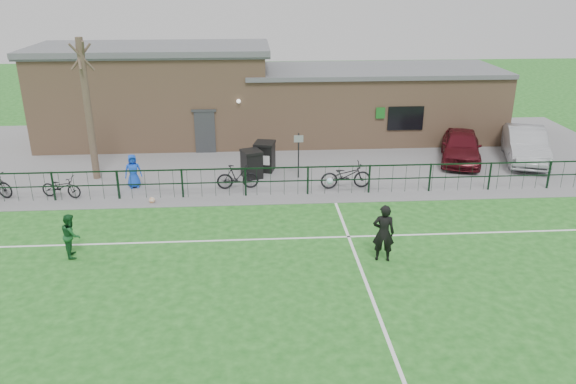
{
  "coord_description": "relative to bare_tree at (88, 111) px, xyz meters",
  "views": [
    {
      "loc": [
        -1.21,
        -13.05,
        8.37
      ],
      "look_at": [
        0.0,
        5.0,
        1.3
      ],
      "focal_mm": 35.0,
      "sensor_mm": 36.0,
      "label": 1
    }
  ],
  "objects": [
    {
      "name": "car_silver",
      "position": [
        19.7,
        1.14,
        -2.19
      ],
      "size": [
        3.05,
        5.09,
        1.58
      ],
      "primitive_type": "imported",
      "rotation": [
        0.0,
        0.0,
        -0.31
      ],
      "color": "#96989D",
      "rests_on": "paving_strip"
    },
    {
      "name": "spectator_child",
      "position": [
        1.85,
        -1.24,
        -2.27
      ],
      "size": [
        0.78,
        0.61,
        1.42
      ],
      "primitive_type": "imported",
      "rotation": [
        0.0,
        0.0,
        0.25
      ],
      "color": "blue",
      "rests_on": "paving_strip"
    },
    {
      "name": "pitch_line_mid",
      "position": [
        8.0,
        -6.5,
        -3.0
      ],
      "size": [
        28.0,
        0.1,
        0.01
      ],
      "primitive_type": "cube",
      "color": "white",
      "rests_on": "ground"
    },
    {
      "name": "sign_post",
      "position": [
        8.79,
        -0.5,
        -1.98
      ],
      "size": [
        0.07,
        0.07,
        2.0
      ],
      "primitive_type": "cylinder",
      "rotation": [
        0.0,
        0.0,
        -0.19
      ],
      "color": "black",
      "rests_on": "paving_strip"
    },
    {
      "name": "clubhouse",
      "position": [
        7.12,
        6.0,
        -0.78
      ],
      "size": [
        24.25,
        5.4,
        4.96
      ],
      "color": "tan",
      "rests_on": "ground"
    },
    {
      "name": "pitch_line_perp",
      "position": [
        10.0,
        -10.5,
        -3.0
      ],
      "size": [
        0.1,
        16.0,
        0.01
      ],
      "primitive_type": "cube",
      "color": "white",
      "rests_on": "ground"
    },
    {
      "name": "bicycle_e",
      "position": [
        10.63,
        -1.92,
        -2.43
      ],
      "size": [
        2.13,
        0.85,
        1.1
      ],
      "primitive_type": "imported",
      "rotation": [
        0.0,
        0.0,
        1.63
      ],
      "color": "black",
      "rests_on": "paving_strip"
    },
    {
      "name": "wheelie_bin_left",
      "position": [
        6.76,
        -0.32,
        -2.41
      ],
      "size": [
        1.0,
        1.06,
        1.13
      ],
      "primitive_type": "cube",
      "rotation": [
        0.0,
        0.0,
        0.35
      ],
      "color": "black",
      "rests_on": "paving_strip"
    },
    {
      "name": "paving_strip",
      "position": [
        8.0,
        3.0,
        -2.99
      ],
      "size": [
        34.0,
        13.0,
        0.02
      ],
      "primitive_type": "cube",
      "color": "slate",
      "rests_on": "ground"
    },
    {
      "name": "perimeter_fence",
      "position": [
        8.0,
        -2.5,
        -2.4
      ],
      "size": [
        28.0,
        0.1,
        1.2
      ],
      "primitive_type": "cube",
      "color": "black",
      "rests_on": "ground"
    },
    {
      "name": "goalkeeper_kick",
      "position": [
        10.74,
        -8.14,
        -2.06
      ],
      "size": [
        1.8,
        3.08,
        1.85
      ],
      "color": "black",
      "rests_on": "ground"
    },
    {
      "name": "ground",
      "position": [
        8.0,
        -10.5,
        -3.0
      ],
      "size": [
        90.0,
        90.0,
        0.0
      ],
      "primitive_type": "plane",
      "color": "#1B5D1B",
      "rests_on": "ground"
    },
    {
      "name": "car_maroon",
      "position": [
        16.64,
        1.27,
        -2.24
      ],
      "size": [
        3.05,
        4.69,
        1.49
      ],
      "primitive_type": "imported",
      "rotation": [
        0.0,
        0.0,
        -0.32
      ],
      "color": "#4D0D15",
      "rests_on": "paving_strip"
    },
    {
      "name": "pitch_line_touch",
      "position": [
        8.0,
        -2.7,
        -3.0
      ],
      "size": [
        28.0,
        0.1,
        0.01
      ],
      "primitive_type": "cube",
      "color": "white",
      "rests_on": "ground"
    },
    {
      "name": "bare_tree",
      "position": [
        0.0,
        0.0,
        0.0
      ],
      "size": [
        0.3,
        0.3,
        6.0
      ],
      "primitive_type": "cylinder",
      "color": "#4D3B2E",
      "rests_on": "ground"
    },
    {
      "name": "outfield_player",
      "position": [
        1.06,
        -7.25,
        -2.29
      ],
      "size": [
        0.7,
        0.81,
        1.42
      ],
      "primitive_type": "imported",
      "rotation": [
        0.0,
        0.0,
        1.84
      ],
      "color": "#165024",
      "rests_on": "ground"
    },
    {
      "name": "bicycle_d",
      "position": [
        6.17,
        -1.69,
        -2.46
      ],
      "size": [
        1.75,
        0.58,
        1.04
      ],
      "primitive_type": "imported",
      "rotation": [
        0.0,
        0.0,
        1.62
      ],
      "color": "black",
      "rests_on": "paving_strip"
    },
    {
      "name": "wheelie_bin_right",
      "position": [
        7.36,
        0.57,
        -2.36
      ],
      "size": [
        1.01,
        1.09,
        1.24
      ],
      "primitive_type": "cube",
      "rotation": [
        0.0,
        0.0,
        -0.23
      ],
      "color": "black",
      "rests_on": "paving_strip"
    },
    {
      "name": "ball_ground",
      "position": [
        2.85,
        -3.01,
        -2.88
      ],
      "size": [
        0.24,
        0.24,
        0.24
      ],
      "primitive_type": "sphere",
      "color": "silver",
      "rests_on": "ground"
    },
    {
      "name": "bicycle_c",
      "position": [
        -0.82,
        -2.18,
        -2.54
      ],
      "size": [
        1.75,
        0.96,
        0.87
      ],
      "primitive_type": "imported",
      "rotation": [
        0.0,
        0.0,
        1.33
      ],
      "color": "black",
      "rests_on": "paving_strip"
    }
  ]
}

